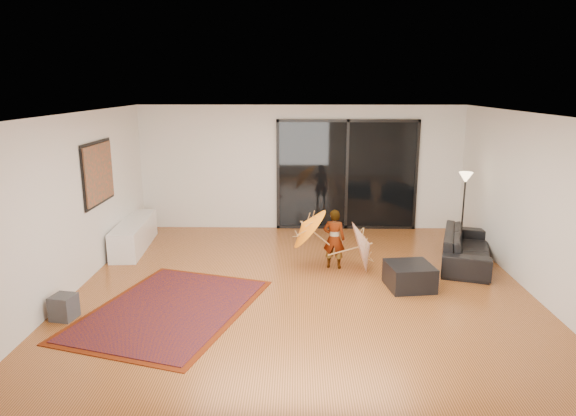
{
  "coord_description": "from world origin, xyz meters",
  "views": [
    {
      "loc": [
        -0.08,
        -7.56,
        3.11
      ],
      "look_at": [
        -0.23,
        0.8,
        1.1
      ],
      "focal_mm": 32.0,
      "sensor_mm": 36.0,
      "label": 1
    }
  ],
  "objects_px": {
    "media_console": "(134,235)",
    "child": "(334,239)",
    "sofa": "(467,247)",
    "ottoman": "(409,276)"
  },
  "relations": [
    {
      "from": "media_console",
      "to": "ottoman",
      "type": "distance_m",
      "value": 5.3
    },
    {
      "from": "media_console",
      "to": "child",
      "type": "height_order",
      "value": "child"
    },
    {
      "from": "sofa",
      "to": "child",
      "type": "xyz_separation_m",
      "value": [
        -2.39,
        -0.27,
        0.23
      ]
    },
    {
      "from": "sofa",
      "to": "ottoman",
      "type": "relative_size",
      "value": 2.95
    },
    {
      "from": "ottoman",
      "to": "media_console",
      "type": "bearing_deg",
      "value": 158.69
    },
    {
      "from": "media_console",
      "to": "sofa",
      "type": "distance_m",
      "value": 6.25
    },
    {
      "from": "media_console",
      "to": "child",
      "type": "distance_m",
      "value": 3.95
    },
    {
      "from": "sofa",
      "to": "child",
      "type": "relative_size",
      "value": 1.91
    },
    {
      "from": "media_console",
      "to": "ottoman",
      "type": "bearing_deg",
      "value": -25.22
    },
    {
      "from": "media_console",
      "to": "child",
      "type": "bearing_deg",
      "value": -19.01
    }
  ]
}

